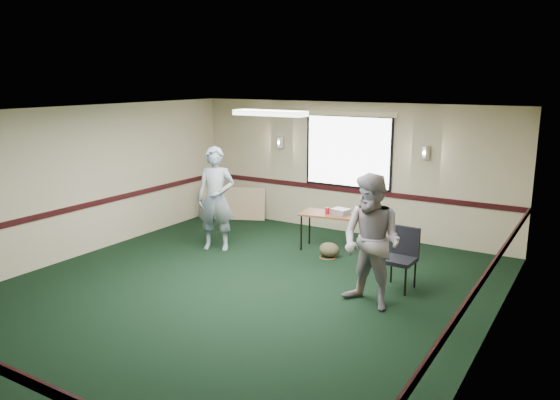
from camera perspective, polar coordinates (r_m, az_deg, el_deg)
The scene contains 13 objects.
ground at distance 8.34m, azimuth -4.72°, elevation -9.77°, with size 8.00×8.00×0.00m, color black.
room_shell at distance 9.63m, azimuth 2.55°, elevation 3.12°, with size 8.00×8.02×8.00m.
folding_table at distance 10.14m, azimuth 6.16°, elevation -1.77°, with size 1.49×0.77×0.71m.
projector at distance 10.13m, azimuth 6.37°, elevation -1.20°, with size 0.31×0.26×0.10m, color gray.
game_console at distance 10.05m, azimuth 9.20°, elevation -1.54°, with size 0.20×0.16×0.05m, color white.
red_cup at distance 10.11m, azimuth 4.96°, elevation -1.14°, with size 0.08×0.08×0.12m, color red.
water_bottle at distance 9.85m, azimuth 9.51°, elevation -1.38°, with size 0.06×0.06×0.21m, color #95D2F4.
duffel_bag at distance 9.95m, azimuth 5.17°, elevation -5.19°, with size 0.38×0.29×0.27m, color #4B472B.
cable_coil at distance 9.94m, azimuth 5.00°, elevation -5.97°, with size 0.30×0.30×0.01m, color #B44716.
folded_table at distance 12.49m, azimuth -4.86°, elevation -0.36°, with size 1.44×0.06×0.74m, color tan.
conference_chair at distance 8.60m, azimuth 12.59°, elevation -5.41°, with size 0.49×0.50×0.95m.
person_left at distance 10.21m, azimuth -6.71°, elevation 0.13°, with size 0.71×0.47×1.95m, color #41628F.
person_right at distance 7.69m, azimuth 9.54°, elevation -4.34°, with size 0.92×0.72×1.90m, color #758DB6.
Camera 1 is at (4.57, -6.21, 3.18)m, focal length 35.00 mm.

